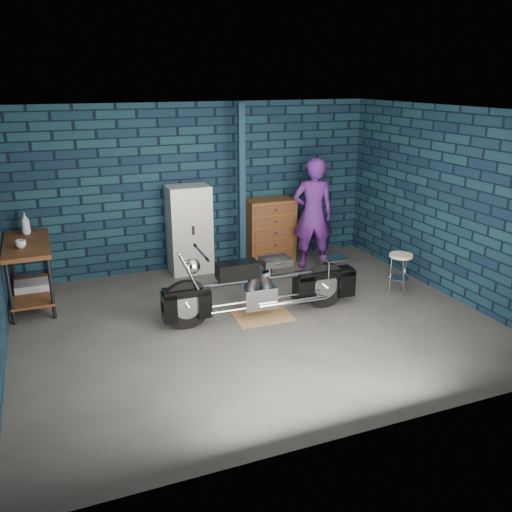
% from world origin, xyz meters
% --- Properties ---
extents(ground, '(6.00, 6.00, 0.00)m').
position_xyz_m(ground, '(0.00, 0.00, 0.00)').
color(ground, '#4E4B49').
rests_on(ground, ground).
extents(room_walls, '(6.02, 5.01, 2.71)m').
position_xyz_m(room_walls, '(0.00, 0.55, 1.90)').
color(room_walls, black).
rests_on(room_walls, ground).
extents(support_post, '(0.10, 0.10, 2.70)m').
position_xyz_m(support_post, '(0.55, 1.95, 1.35)').
color(support_post, '#122639').
rests_on(support_post, ground).
extents(workbench, '(0.60, 1.40, 0.91)m').
position_xyz_m(workbench, '(-2.68, 1.75, 0.46)').
color(workbench, brown).
rests_on(workbench, ground).
extents(drip_mat, '(0.78, 0.60, 0.01)m').
position_xyz_m(drip_mat, '(0.18, 0.16, 0.00)').
color(drip_mat, olive).
rests_on(drip_mat, ground).
extents(motorcycle, '(2.32, 0.69, 1.01)m').
position_xyz_m(motorcycle, '(0.18, 0.16, 0.51)').
color(motorcycle, black).
rests_on(motorcycle, ground).
extents(person, '(0.77, 0.62, 1.85)m').
position_xyz_m(person, '(1.69, 1.67, 0.93)').
color(person, '#4C1C6A').
rests_on(person, ground).
extents(storage_bin, '(0.50, 0.36, 0.31)m').
position_xyz_m(storage_bin, '(-2.66, 1.79, 0.16)').
color(storage_bin, '#989BA0').
rests_on(storage_bin, ground).
extents(locker, '(0.67, 0.48, 1.43)m').
position_xyz_m(locker, '(-0.25, 2.23, 0.72)').
color(locker, beige).
rests_on(locker, ground).
extents(tool_chest, '(0.82, 0.46, 1.10)m').
position_xyz_m(tool_chest, '(1.17, 2.23, 0.55)').
color(tool_chest, brown).
rests_on(tool_chest, ground).
extents(shop_stool, '(0.43, 0.43, 0.62)m').
position_xyz_m(shop_stool, '(2.36, 0.15, 0.31)').
color(shop_stool, beige).
rests_on(shop_stool, ground).
extents(cup_a, '(0.17, 0.17, 0.11)m').
position_xyz_m(cup_a, '(-2.74, 1.52, 0.96)').
color(cup_a, beige).
rests_on(cup_a, workbench).
extents(bottle, '(0.14, 0.14, 0.32)m').
position_xyz_m(bottle, '(-2.67, 2.21, 1.07)').
color(bottle, '#989BA0').
rests_on(bottle, workbench).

